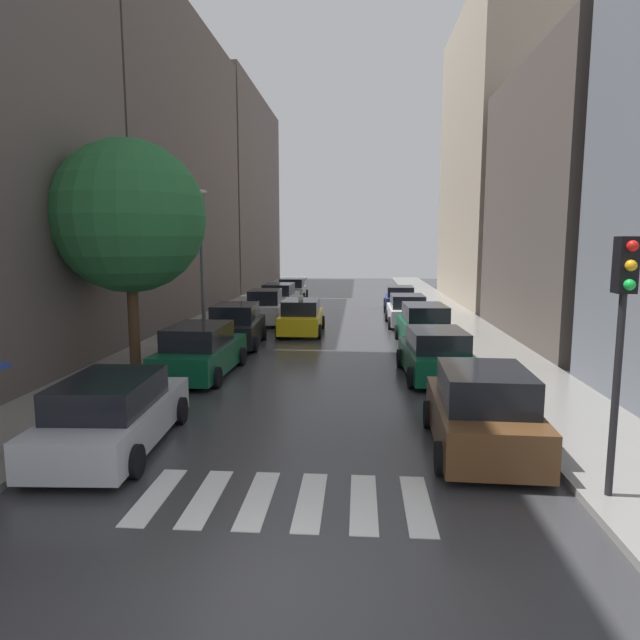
# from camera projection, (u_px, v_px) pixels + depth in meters

# --- Properties ---
(ground_plane) EXTENTS (28.00, 72.00, 0.04)m
(ground_plane) POSITION_uv_depth(u_px,v_px,m) (336.00, 322.00, 30.57)
(ground_plane) COLOR #333336
(sidewalk_left) EXTENTS (3.00, 72.00, 0.15)m
(sidewalk_left) POSITION_uv_depth(u_px,v_px,m) (220.00, 319.00, 31.02)
(sidewalk_left) COLOR gray
(sidewalk_left) RESTS_ON ground
(sidewalk_right) EXTENTS (3.00, 72.00, 0.15)m
(sidewalk_right) POSITION_uv_depth(u_px,v_px,m) (457.00, 321.00, 30.11)
(sidewalk_right) COLOR gray
(sidewalk_right) RESTS_ON ground
(crosswalk_stripes) EXTENTS (4.95, 2.20, 0.01)m
(crosswalk_stripes) POSITION_uv_depth(u_px,v_px,m) (284.00, 500.00, 9.51)
(crosswalk_stripes) COLOR silver
(crosswalk_stripes) RESTS_ON ground
(building_left_mid) EXTENTS (6.00, 20.28, 17.07)m
(building_left_mid) POSITION_uv_depth(u_px,v_px,m) (149.00, 169.00, 32.40)
(building_left_mid) COLOR #564C47
(building_left_mid) RESTS_ON ground
(building_left_far) EXTENTS (6.00, 21.36, 17.75)m
(building_left_far) POSITION_uv_depth(u_px,v_px,m) (232.00, 194.00, 53.42)
(building_left_far) COLOR #564C47
(building_left_far) RESTS_ON ground
(building_right_mid) EXTENTS (6.00, 12.54, 11.85)m
(building_right_mid) POSITION_uv_depth(u_px,v_px,m) (586.00, 205.00, 24.13)
(building_right_mid) COLOR #564C47
(building_right_mid) RESTS_ON ground
(building_right_far) EXTENTS (6.00, 16.51, 19.94)m
(building_right_far) POSITION_uv_depth(u_px,v_px,m) (500.00, 160.00, 39.09)
(building_right_far) COLOR #B2A38C
(building_right_far) RESTS_ON ground
(parked_car_left_nearest) EXTENTS (2.34, 4.86, 1.57)m
(parked_car_left_nearest) POSITION_uv_depth(u_px,v_px,m) (113.00, 414.00, 11.83)
(parked_car_left_nearest) COLOR #B2B7BF
(parked_car_left_nearest) RESTS_ON ground
(parked_car_left_second) EXTENTS (2.26, 4.78, 1.70)m
(parked_car_left_second) POSITION_uv_depth(u_px,v_px,m) (200.00, 352.00, 18.25)
(parked_car_left_second) COLOR #0C4C2D
(parked_car_left_second) RESTS_ON ground
(parked_car_left_third) EXTENTS (2.29, 4.36, 1.79)m
(parked_car_left_third) POSITION_uv_depth(u_px,v_px,m) (236.00, 326.00, 23.41)
(parked_car_left_third) COLOR black
(parked_car_left_third) RESTS_ON ground
(parked_car_left_fourth) EXTENTS (2.14, 4.11, 1.82)m
(parked_car_left_fourth) POSITION_uv_depth(u_px,v_px,m) (265.00, 308.00, 29.82)
(parked_car_left_fourth) COLOR silver
(parked_car_left_fourth) RESTS_ON ground
(parked_car_left_fifth) EXTENTS (2.25, 4.79, 1.70)m
(parked_car_left_fifth) POSITION_uv_depth(u_px,v_px,m) (279.00, 298.00, 35.56)
(parked_car_left_fifth) COLOR #B2B7BF
(parked_car_left_fifth) RESTS_ON ground
(parked_car_left_sixth) EXTENTS (2.18, 4.18, 1.61)m
(parked_car_left_sixth) POSITION_uv_depth(u_px,v_px,m) (292.00, 290.00, 42.02)
(parked_car_left_sixth) COLOR #B2B7BF
(parked_car_left_sixth) RESTS_ON ground
(parked_car_right_nearest) EXTENTS (2.28, 4.20, 1.79)m
(parked_car_right_nearest) POSITION_uv_depth(u_px,v_px,m) (482.00, 413.00, 11.63)
(parked_car_right_nearest) COLOR brown
(parked_car_right_nearest) RESTS_ON ground
(parked_car_right_second) EXTENTS (2.30, 4.31, 1.59)m
(parked_car_right_second) POSITION_uv_depth(u_px,v_px,m) (436.00, 355.00, 17.96)
(parked_car_right_second) COLOR #0C4C2D
(parked_car_right_second) RESTS_ON ground
(parked_car_right_third) EXTENTS (2.23, 4.72, 1.76)m
(parked_car_right_third) POSITION_uv_depth(u_px,v_px,m) (424.00, 326.00, 23.44)
(parked_car_right_third) COLOR #0C4C2D
(parked_car_right_third) RESTS_ON ground
(parked_car_right_fourth) EXTENTS (2.11, 4.16, 1.63)m
(parked_car_right_fourth) POSITION_uv_depth(u_px,v_px,m) (407.00, 311.00, 29.02)
(parked_car_right_fourth) COLOR silver
(parked_car_right_fourth) RESTS_ON ground
(parked_car_right_fifth) EXTENTS (2.15, 4.15, 1.55)m
(parked_car_right_fifth) POSITION_uv_depth(u_px,v_px,m) (400.00, 299.00, 35.45)
(parked_car_right_fifth) COLOR navy
(parked_car_right_fifth) RESTS_ON ground
(taxi_midroad) EXTENTS (2.11, 4.47, 1.81)m
(taxi_midroad) POSITION_uv_depth(u_px,v_px,m) (301.00, 317.00, 26.66)
(taxi_midroad) COLOR yellow
(taxi_midroad) RESTS_ON ground
(street_tree_left) EXTENTS (4.97, 4.97, 7.50)m
(street_tree_left) POSITION_uv_depth(u_px,v_px,m) (129.00, 217.00, 18.21)
(street_tree_left) COLOR #513823
(street_tree_left) RESTS_ON sidewalk_left
(traffic_light_right_corner) EXTENTS (0.30, 0.42, 4.30)m
(traffic_light_right_corner) POSITION_uv_depth(u_px,v_px,m) (623.00, 310.00, 8.92)
(traffic_light_right_corner) COLOR black
(traffic_light_right_corner) RESTS_ON sidewalk_right
(lamp_post_left) EXTENTS (0.60, 0.28, 6.39)m
(lamp_post_left) POSITION_uv_depth(u_px,v_px,m) (202.00, 253.00, 24.04)
(lamp_post_left) COLOR #595B60
(lamp_post_left) RESTS_ON sidewalk_left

